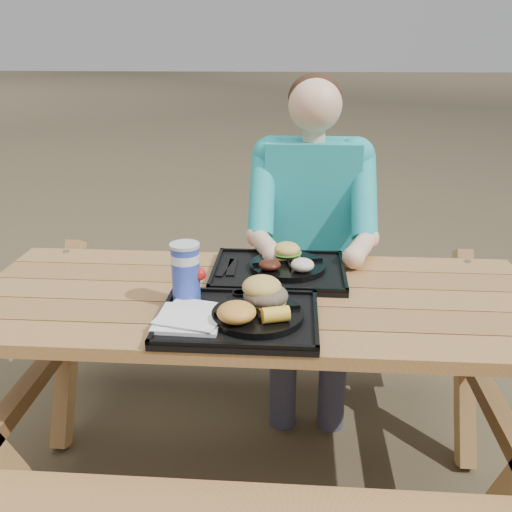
{
  "coord_description": "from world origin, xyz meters",
  "views": [
    {
      "loc": [
        0.12,
        -1.65,
        1.5
      ],
      "look_at": [
        0.0,
        0.0,
        0.88
      ],
      "focal_mm": 40.0,
      "sensor_mm": 36.0,
      "label": 1
    }
  ],
  "objects": [
    {
      "name": "plate_far",
      "position": [
        0.1,
        0.17,
        0.78
      ],
      "size": [
        0.26,
        0.26,
        0.02
      ],
      "primitive_type": "cylinder",
      "color": "black",
      "rests_on": "tray_far"
    },
    {
      "name": "tray_near",
      "position": [
        -0.04,
        -0.2,
        0.76
      ],
      "size": [
        0.45,
        0.35,
        0.02
      ],
      "primitive_type": "cube",
      "color": "black",
      "rests_on": "picnic_table"
    },
    {
      "name": "ground",
      "position": [
        0.0,
        0.0,
        0.0
      ],
      "size": [
        60.0,
        60.0,
        0.0
      ],
      "primitive_type": "plane",
      "color": "#999999",
      "rests_on": "ground"
    },
    {
      "name": "sandwich",
      "position": [
        0.04,
        -0.15,
        0.85
      ],
      "size": [
        0.12,
        0.12,
        0.13
      ],
      "primitive_type": null,
      "color": "gold",
      "rests_on": "plate_near"
    },
    {
      "name": "condiment_bbq",
      "position": [
        -0.04,
        -0.09,
        0.78
      ],
      "size": [
        0.04,
        0.04,
        0.03
      ],
      "primitive_type": "cylinder",
      "color": "black",
      "rests_on": "tray_near"
    },
    {
      "name": "diner",
      "position": [
        0.19,
        0.65,
        0.64
      ],
      "size": [
        0.48,
        0.84,
        1.28
      ],
      "primitive_type": null,
      "color": "#1C96C9",
      "rests_on": "ground"
    },
    {
      "name": "picnic_table",
      "position": [
        0.0,
        0.0,
        0.38
      ],
      "size": [
        1.8,
        1.49,
        0.75
      ],
      "primitive_type": null,
      "color": "#999999",
      "rests_on": "ground"
    },
    {
      "name": "soda_cup",
      "position": [
        -0.2,
        -0.1,
        0.85
      ],
      "size": [
        0.08,
        0.08,
        0.17
      ],
      "primitive_type": "cylinder",
      "color": "#162EA6",
      "rests_on": "tray_near"
    },
    {
      "name": "cutlery_far",
      "position": [
        -0.09,
        0.17,
        0.77
      ],
      "size": [
        0.03,
        0.16,
        0.01
      ],
      "primitive_type": "cube",
      "rotation": [
        0.0,
        0.0,
        0.02
      ],
      "color": "black",
      "rests_on": "tray_far"
    },
    {
      "name": "potato_salad",
      "position": [
        0.15,
        0.11,
        0.81
      ],
      "size": [
        0.08,
        0.08,
        0.04
      ],
      "primitive_type": "ellipsoid",
      "color": "beige",
      "rests_on": "plate_far"
    },
    {
      "name": "condiment_mustard",
      "position": [
        0.03,
        -0.09,
        0.78
      ],
      "size": [
        0.04,
        0.04,
        0.03
      ],
      "primitive_type": "cylinder",
      "color": "yellow",
      "rests_on": "tray_near"
    },
    {
      "name": "tray_far",
      "position": [
        0.07,
        0.16,
        0.76
      ],
      "size": [
        0.45,
        0.35,
        0.02
      ],
      "primitive_type": "cube",
      "color": "black",
      "rests_on": "picnic_table"
    },
    {
      "name": "mac_cheese",
      "position": [
        -0.03,
        -0.27,
        0.82
      ],
      "size": [
        0.11,
        0.11,
        0.05
      ],
      "primitive_type": "ellipsoid",
      "color": "gold",
      "rests_on": "plate_near"
    },
    {
      "name": "napkin_stack",
      "position": [
        -0.17,
        -0.24,
        0.78
      ],
      "size": [
        0.19,
        0.19,
        0.02
      ],
      "primitive_type": "cube",
      "rotation": [
        0.0,
        0.0,
        -0.04
      ],
      "color": "white",
      "rests_on": "tray_near"
    },
    {
      "name": "plate_near",
      "position": [
        0.02,
        -0.21,
        0.78
      ],
      "size": [
        0.26,
        0.26,
        0.02
      ],
      "primitive_type": "cylinder",
      "color": "black",
      "rests_on": "tray_near"
    },
    {
      "name": "burger",
      "position": [
        0.09,
        0.23,
        0.83
      ],
      "size": [
        0.1,
        0.1,
        0.09
      ],
      "primitive_type": null,
      "color": "#E0B24F",
      "rests_on": "plate_far"
    },
    {
      "name": "baked_beans",
      "position": [
        0.04,
        0.11,
        0.81
      ],
      "size": [
        0.07,
        0.07,
        0.03
      ],
      "primitive_type": "ellipsoid",
      "color": "#45180D",
      "rests_on": "plate_far"
    },
    {
      "name": "corn_cob",
      "position": [
        0.07,
        -0.26,
        0.81
      ],
      "size": [
        0.09,
        0.09,
        0.04
      ],
      "primitive_type": null,
      "rotation": [
        0.0,
        0.0,
        0.3
      ],
      "color": "yellow",
      "rests_on": "plate_near"
    }
  ]
}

